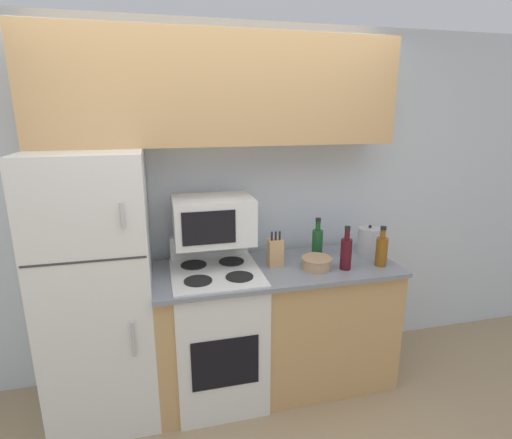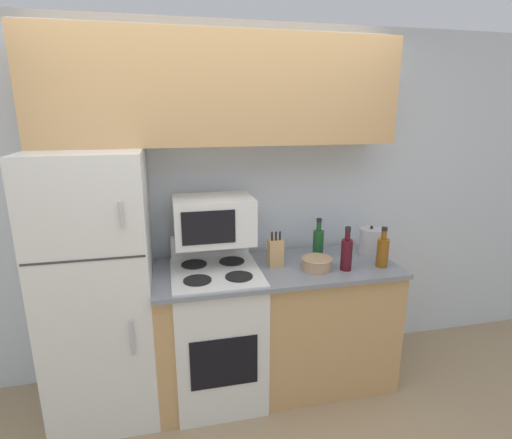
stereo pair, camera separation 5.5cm
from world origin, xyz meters
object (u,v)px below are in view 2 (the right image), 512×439
(bowl, at_px, (317,263))
(bottle_wine_green, at_px, (318,243))
(microwave, at_px, (213,220))
(bottle_wine_red, at_px, (347,253))
(bottle_whiskey, at_px, (383,251))
(knife_block, at_px, (275,252))
(kettle, at_px, (371,242))
(stove, at_px, (217,331))
(refrigerator, at_px, (100,288))

(bowl, distance_m, bottle_wine_green, 0.22)
(microwave, xyz_separation_m, bottle_wine_green, (0.74, -0.03, -0.21))
(bottle_wine_green, xyz_separation_m, bottle_wine_red, (0.11, -0.24, 0.00))
(bottle_wine_red, relative_size, bottle_whiskey, 1.07)
(knife_block, height_order, kettle, knife_block)
(stove, distance_m, bottle_whiskey, 1.26)
(stove, height_order, microwave, microwave)
(bowl, relative_size, bottle_wine_red, 0.70)
(bottle_whiskey, bearing_deg, stove, 172.12)
(kettle, bearing_deg, bottle_wine_green, 179.10)
(refrigerator, height_order, stove, refrigerator)
(bowl, relative_size, bottle_whiskey, 0.75)
(microwave, distance_m, kettle, 1.18)
(refrigerator, relative_size, bottle_wine_red, 5.81)
(kettle, bearing_deg, bottle_wine_red, -142.42)
(microwave, height_order, bottle_whiskey, microwave)
(bottle_wine_green, bearing_deg, knife_block, -169.16)
(stove, height_order, kettle, kettle)
(microwave, bearing_deg, bottle_wine_green, -2.66)
(microwave, relative_size, bottle_wine_green, 1.75)
(refrigerator, bearing_deg, kettle, 1.23)
(bowl, bearing_deg, bottle_wine_red, -14.75)
(bowl, bearing_deg, knife_block, 153.64)
(microwave, distance_m, knife_block, 0.48)
(bottle_whiskey, bearing_deg, bottle_wine_red, 179.81)
(refrigerator, height_order, bottle_whiskey, refrigerator)
(microwave, relative_size, knife_block, 2.13)
(bottle_wine_green, height_order, bottle_whiskey, bottle_wine_green)
(bottle_wine_red, bearing_deg, bottle_wine_green, 114.00)
(microwave, xyz_separation_m, bowl, (0.66, -0.23, -0.28))
(knife_block, xyz_separation_m, bottle_whiskey, (0.71, -0.18, 0.01))
(bottle_whiskey, height_order, kettle, bottle_whiskey)
(bowl, xyz_separation_m, bottle_wine_green, (0.08, 0.19, 0.07))
(microwave, height_order, kettle, microwave)
(knife_block, relative_size, bottle_wine_red, 0.82)
(refrigerator, distance_m, bottle_wine_red, 1.62)
(bottle_wine_green, relative_size, bottle_wine_red, 1.00)
(microwave, bearing_deg, kettle, -2.04)
(bottle_wine_green, bearing_deg, kettle, -0.90)
(microwave, xyz_separation_m, kettle, (1.15, -0.04, -0.23))
(refrigerator, xyz_separation_m, microwave, (0.75, 0.08, 0.38))
(knife_block, height_order, bottle_wine_green, bottle_wine_green)
(bowl, xyz_separation_m, kettle, (0.49, 0.18, 0.06))
(kettle, bearing_deg, stove, -176.13)
(stove, xyz_separation_m, bottle_wine_red, (0.86, -0.15, 0.56))
(knife_block, bearing_deg, bowl, -26.36)
(refrigerator, bearing_deg, knife_block, -0.85)
(knife_block, xyz_separation_m, bottle_wine_green, (0.34, 0.06, 0.02))
(bottle_wine_green, bearing_deg, refrigerator, -178.19)
(refrigerator, relative_size, microwave, 3.32)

